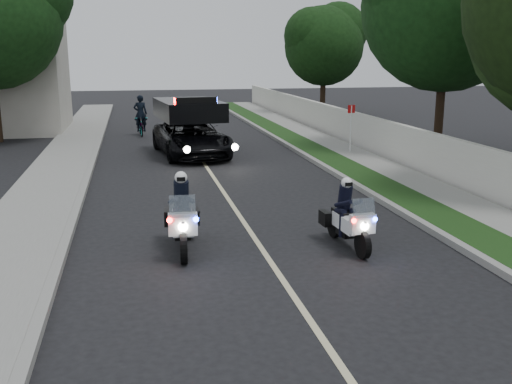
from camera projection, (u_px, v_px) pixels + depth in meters
ground at (332, 353)px, 8.16m from camera, size 120.00×120.00×0.00m
curb_right at (352, 183)px, 18.48m from camera, size 0.20×60.00×0.15m
grass_verge at (372, 182)px, 18.62m from camera, size 1.20×60.00×0.16m
sidewalk_right at (410, 180)px, 18.88m from camera, size 1.40×60.00×0.16m
property_wall at (440, 158)px, 18.93m from camera, size 0.22×60.00×1.50m
curb_left at (82, 195)px, 16.84m from camera, size 0.20×60.00×0.15m
sidewalk_left at (41, 197)px, 16.62m from camera, size 2.00×60.00×0.16m
lane_marking at (223, 191)px, 17.68m from camera, size 0.12×50.00×0.01m
police_moto_left at (183, 250)px, 12.44m from camera, size 0.81×2.01×1.67m
police_moto_right at (347, 247)px, 12.62m from camera, size 0.73×1.81×1.51m
police_suv at (192, 155)px, 23.79m from camera, size 3.05×5.57×2.59m
bicycle at (141, 135)px, 29.56m from camera, size 0.72×1.83×0.94m
cyclist at (141, 135)px, 29.56m from camera, size 0.67×0.46×1.81m
sign_post at (350, 155)px, 23.82m from camera, size 0.38×0.38×2.10m
tree_right_d at (437, 151)px, 24.85m from camera, size 8.61×8.61×11.42m
tree_right_e at (322, 114)px, 39.83m from camera, size 5.72×5.72×8.71m
tree_left_near at (0, 142)px, 27.39m from camera, size 6.78×6.78×11.05m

